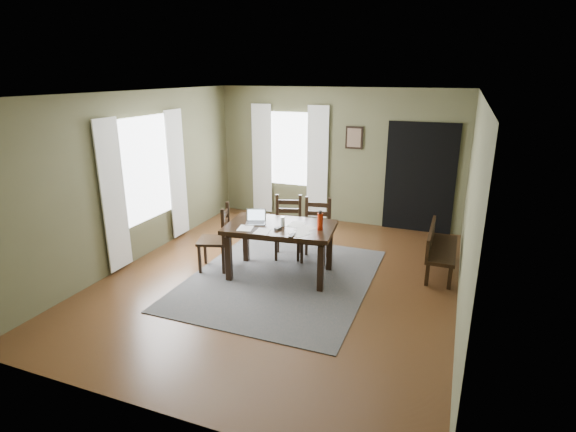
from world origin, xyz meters
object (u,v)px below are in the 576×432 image
at_px(dining_table, 280,231).
at_px(chair_end, 217,239).
at_px(water_bottle, 320,221).
at_px(bench, 438,246).
at_px(laptop, 256,219).
at_px(chair_back_left, 288,228).
at_px(chair_back_right, 316,231).

xyz_separation_m(dining_table, chair_end, (-1.00, -0.15, -0.20)).
xyz_separation_m(dining_table, water_bottle, (0.61, 0.02, 0.23)).
distance_m(bench, laptop, 2.81).
relative_size(chair_back_left, chair_back_right, 1.00).
bearing_deg(chair_end, dining_table, 80.59).
relative_size(dining_table, chair_back_left, 1.65).
height_order(chair_back_right, water_bottle, water_bottle).
distance_m(dining_table, chair_end, 1.03).
bearing_deg(chair_back_right, chair_end, -151.84).
relative_size(dining_table, water_bottle, 5.93).
bearing_deg(chair_back_right, laptop, -138.04).
distance_m(dining_table, water_bottle, 0.65).
xyz_separation_m(chair_back_left, bench, (2.37, 0.24, -0.07)).
distance_m(chair_end, bench, 3.40).
height_order(chair_end, water_bottle, water_bottle).
distance_m(chair_end, chair_back_right, 1.61).
bearing_deg(bench, water_bottle, 121.16).
height_order(chair_end, bench, chair_end).
bearing_deg(chair_back_left, dining_table, -94.71).
height_order(chair_end, chair_back_left, chair_end).
bearing_deg(chair_back_left, chair_back_right, -13.97).
distance_m(dining_table, chair_back_left, 0.79).
relative_size(chair_end, water_bottle, 3.64).
distance_m(dining_table, bench, 2.43).
bearing_deg(chair_back_left, laptop, -123.14).
distance_m(chair_end, water_bottle, 1.67).
distance_m(chair_end, laptop, 0.72).
bearing_deg(laptop, chair_end, 171.39).
relative_size(dining_table, chair_back_right, 1.66).
relative_size(chair_back_left, laptop, 2.85).
relative_size(bench, laptop, 3.56).
bearing_deg(chair_back_right, water_bottle, -75.54).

